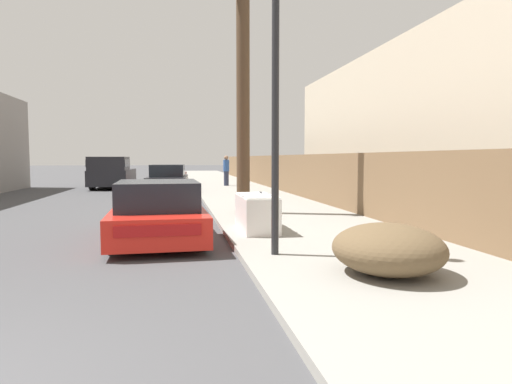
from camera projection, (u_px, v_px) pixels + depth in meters
sidewalk_curb at (230, 186)px, 26.53m from camera, size 4.20×63.00×0.12m
discarded_fridge at (257, 213)px, 9.90m from camera, size 0.73×1.76×0.80m
parked_sports_car_red at (158, 213)px, 9.38m from camera, size 1.95×4.24×1.23m
car_parked_mid at (168, 180)px, 21.53m from camera, size 1.96×4.78×1.40m
car_parked_far at (171, 175)px, 28.42m from camera, size 2.11×4.47×1.30m
pickup_truck at (112, 173)px, 25.49m from camera, size 2.12×5.30×1.77m
utility_pole at (243, 81)px, 12.91m from camera, size 1.80×0.38×7.38m
street_lamp at (275, 82)px, 7.25m from camera, size 0.26×0.26×4.79m
brush_pile at (388, 249)px, 6.17m from camera, size 1.49×1.65×0.69m
wooden_fence at (272, 172)px, 24.29m from camera, size 0.08×38.95×1.72m
building_right_house at (472, 128)px, 15.07m from camera, size 6.00×19.02×5.38m
pedestrian at (226, 170)px, 26.09m from camera, size 0.34×0.34×1.72m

